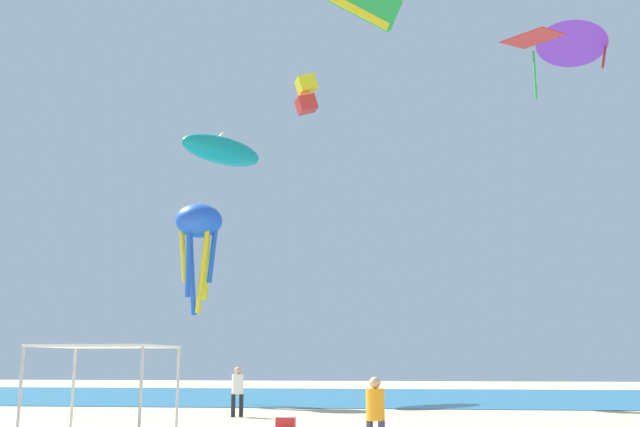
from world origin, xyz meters
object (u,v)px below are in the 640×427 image
Objects in this scene: kite_delta_purple at (572,40)px; kite_box_yellow at (306,94)px; kite_octopus_blue at (199,227)px; kite_diamond_red at (533,42)px; person_near_tent at (238,387)px; kite_inflatable_teal at (222,150)px; person_leftmost at (375,410)px; cooler_box at (286,422)px; canopy_tent at (106,351)px.

kite_delta_purple reaches higher than kite_box_yellow.
kite_diamond_red is at bearing -18.95° from kite_octopus_blue.
kite_box_yellow is 10.27m from kite_octopus_blue.
kite_delta_purple reaches higher than person_near_tent.
kite_inflatable_teal is 1.04× the size of kite_octopus_blue.
cooler_box is at bearing 144.39° from person_leftmost.
cooler_box is at bearing 58.94° from kite_inflatable_teal.
kite_delta_purple is at bearing -72.26° from kite_diamond_red.
kite_octopus_blue reaches higher than person_leftmost.
kite_diamond_red is at bearing -16.72° from person_near_tent.
canopy_tent is at bearing 45.50° from kite_inflatable_teal.
kite_delta_purple is 15.74m from kite_box_yellow.
person_near_tent is 1.06× the size of person_leftmost.
person_near_tent is (1.15, 9.16, -1.19)m from canopy_tent.
kite_delta_purple reaches higher than canopy_tent.
kite_inflatable_teal is (-6.57, 16.91, 13.52)m from cooler_box.
kite_inflatable_teal is at bearing 97.77° from canopy_tent.
kite_diamond_red reaches higher than person_leftmost.
kite_inflatable_teal is at bearing 111.22° from cooler_box.
cooler_box is 19.91m from kite_diamond_red.
kite_box_yellow is 5.81m from kite_inflatable_teal.
canopy_tent is 0.52× the size of kite_inflatable_teal.
kite_box_yellow is (-4.49, 22.04, 15.43)m from person_leftmost.
person_leftmost is 27.27m from kite_box_yellow.
person_leftmost is 0.73× the size of kite_box_yellow.
kite_box_yellow is (2.01, 20.80, 14.18)m from canopy_tent.
person_leftmost is at bearing 90.85° from kite_delta_purple.
cooler_box is 15.34m from kite_octopus_blue.
kite_octopus_blue reaches higher than person_near_tent.
person_leftmost is 21.27m from kite_octopus_blue.
kite_inflatable_teal is at bearing 28.34° from kite_delta_purple.
kite_diamond_red is (12.97, 13.43, 13.39)m from canopy_tent.
kite_delta_purple is 1.76× the size of kite_diamond_red.
kite_diamond_red is (6.47, 14.67, 14.64)m from person_leftmost.
person_near_tent reaches higher than cooler_box.
cooler_box is (-2.93, 6.31, -0.79)m from person_leftmost.
kite_delta_purple is 23.99m from kite_octopus_blue.
cooler_box is at bearing 77.76° from kite_delta_purple.
kite_delta_purple is at bearing 54.01° from canopy_tent.
person_leftmost is 7.00m from cooler_box.
person_near_tent is at bearing 59.73° from kite_diamond_red.
person_leftmost is 21.71m from kite_diamond_red.
kite_inflatable_teal is (-3.00, 21.98, 11.48)m from canopy_tent.
kite_box_yellow is at bearing 130.96° from person_leftmost.
kite_diamond_red reaches higher than cooler_box.
kite_diamond_red is at bearing 41.63° from cooler_box.
kite_box_yellow is (-15.06, -2.71, -3.68)m from kite_delta_purple.
kite_delta_purple is at bearing -101.42° from kite_box_yellow.
canopy_tent is 0.54× the size of kite_octopus_blue.
canopy_tent reaches higher than person_leftmost.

